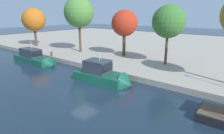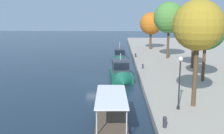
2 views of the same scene
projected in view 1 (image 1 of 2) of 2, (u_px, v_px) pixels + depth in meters
The scene contains 10 objects.
ground_plane at pixel (84, 92), 20.49m from camera, with size 220.00×220.00×0.00m, color #192838.
dock_promenade at pixel (185, 47), 45.78m from camera, with size 120.00×55.00×0.73m, color #A39989.
motor_yacht_0 at pixel (35, 59), 32.58m from camera, with size 10.39×2.58×4.59m.
motor_yacht_1 at pixel (105, 77), 23.16m from camera, with size 7.91×3.52×4.69m.
mooring_bollard_1 at pixel (52, 54), 34.62m from camera, with size 0.33×0.33×0.79m.
mooring_bollard_2 at pixel (97, 63), 28.27m from camera, with size 0.28×0.28×0.74m.
tree_0 at pixel (124, 23), 33.12m from camera, with size 4.63×4.63×8.21m.
tree_1 at pixel (78, 12), 36.31m from camera, with size 5.81×5.81×10.65m.
tree_3 at pixel (167, 23), 27.21m from camera, with size 4.79×4.79×8.79m.
tree_4 at pixel (34, 20), 44.15m from camera, with size 5.38×5.33×8.83m.
Camera 1 is at (14.28, -12.89, 8.18)m, focal length 30.07 mm.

